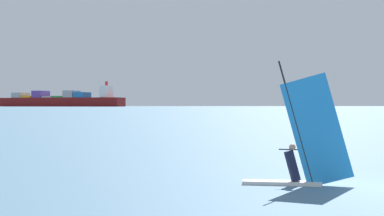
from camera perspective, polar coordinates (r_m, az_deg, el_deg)
name	(u,v)px	position (r m, az deg, el deg)	size (l,w,h in m)	color
windsurfer	(300,154)	(18.24, 11.41, -4.76)	(3.26, 2.23, 4.23)	white
cargo_ship	(61,100)	(810.57, -13.72, 0.80)	(167.96, 146.69, 35.95)	maroon
distant_headland	(252,101)	(1464.31, 6.43, 0.74)	(821.20, 292.18, 25.08)	#756B56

